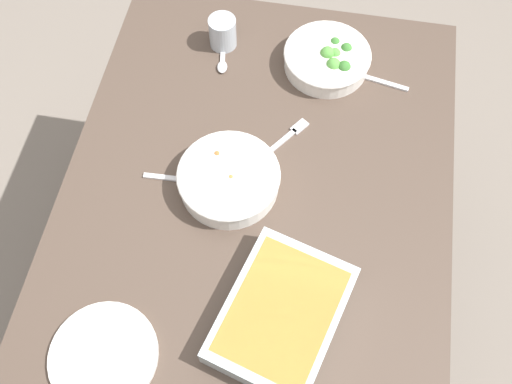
{
  "coord_description": "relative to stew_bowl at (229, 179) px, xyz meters",
  "views": [
    {
      "loc": [
        -0.61,
        -0.11,
        1.92
      ],
      "look_at": [
        0.0,
        0.0,
        0.74
      ],
      "focal_mm": 40.49,
      "sensor_mm": 36.0,
      "label": 1
    }
  ],
  "objects": [
    {
      "name": "side_plate",
      "position": [
        -0.43,
        0.17,
        -0.03
      ],
      "size": [
        0.22,
        0.22,
        0.01
      ],
      "primitive_type": "cylinder",
      "color": "silver",
      "rests_on": "dining_table"
    },
    {
      "name": "dining_table",
      "position": [
        -0.01,
        -0.06,
        -0.12
      ],
      "size": [
        1.2,
        0.9,
        0.74
      ],
      "color": "#4C3D33",
      "rests_on": "ground_plane"
    },
    {
      "name": "spoon_by_broccoli",
      "position": [
        0.37,
        -0.29,
        -0.03
      ],
      "size": [
        0.05,
        0.18,
        0.01
      ],
      "color": "silver",
      "rests_on": "dining_table"
    },
    {
      "name": "broccoli_bowl",
      "position": [
        0.39,
        -0.18,
        -0.0
      ],
      "size": [
        0.22,
        0.22,
        0.07
      ],
      "color": "white",
      "rests_on": "dining_table"
    },
    {
      "name": "baking_dish",
      "position": [
        -0.29,
        -0.17,
        0.0
      ],
      "size": [
        0.35,
        0.29,
        0.06
      ],
      "color": "silver",
      "rests_on": "dining_table"
    },
    {
      "name": "fork_on_table",
      "position": [
        0.15,
        -0.11,
        -0.03
      ],
      "size": [
        0.15,
        0.12,
        0.01
      ],
      "color": "silver",
      "rests_on": "dining_table"
    },
    {
      "name": "spoon_by_stew",
      "position": [
        -0.0,
        0.09,
        -0.03
      ],
      "size": [
        0.03,
        0.18,
        0.01
      ],
      "color": "silver",
      "rests_on": "dining_table"
    },
    {
      "name": "drink_cup",
      "position": [
        0.42,
        0.1,
        0.01
      ],
      "size": [
        0.07,
        0.07,
        0.08
      ],
      "color": "#B2BCC6",
      "rests_on": "dining_table"
    },
    {
      "name": "stew_bowl",
      "position": [
        0.0,
        0.0,
        0.0
      ],
      "size": [
        0.24,
        0.24,
        0.06
      ],
      "color": "white",
      "rests_on": "dining_table"
    },
    {
      "name": "ground_plane",
      "position": [
        -0.01,
        -0.06,
        -0.77
      ],
      "size": [
        6.0,
        6.0,
        0.0
      ],
      "primitive_type": "plane",
      "color": "slate"
    },
    {
      "name": "spoon_spare",
      "position": [
        0.38,
        0.09,
        -0.03
      ],
      "size": [
        0.18,
        0.05,
        0.01
      ],
      "color": "silver",
      "rests_on": "dining_table"
    }
  ]
}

